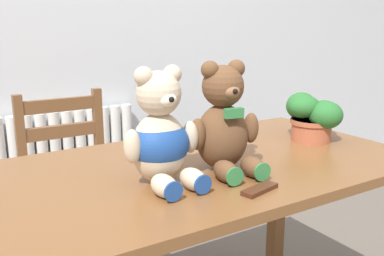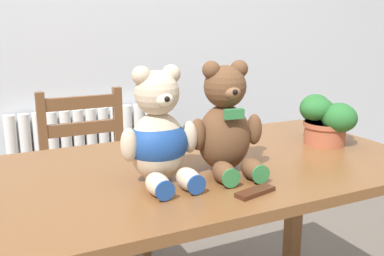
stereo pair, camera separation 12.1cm
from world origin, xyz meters
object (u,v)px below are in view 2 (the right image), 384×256
at_px(chocolate_bar, 255,192).
at_px(wooden_chair_behind, 91,185).
at_px(teddy_bear_left, 159,137).
at_px(teddy_bear_right, 226,125).
at_px(potted_plant, 327,118).

bearing_deg(chocolate_bar, wooden_chair_behind, 100.87).
bearing_deg(wooden_chair_behind, teddy_bear_left, 90.98).
bearing_deg(teddy_bear_right, potted_plant, -162.29).
height_order(teddy_bear_left, chocolate_bar, teddy_bear_left).
distance_m(teddy_bear_left, teddy_bear_right, 0.21).
xyz_separation_m(wooden_chair_behind, teddy_bear_right, (0.22, -0.85, 0.45)).
bearing_deg(teddy_bear_right, chocolate_bar, 89.67).
relative_size(teddy_bear_left, teddy_bear_right, 0.98).
height_order(teddy_bear_left, potted_plant, teddy_bear_left).
bearing_deg(teddy_bear_right, wooden_chair_behind, -69.06).
xyz_separation_m(teddy_bear_right, chocolate_bar, (-0.02, -0.19, -0.13)).
bearing_deg(wooden_chair_behind, chocolate_bar, 100.87).
relative_size(wooden_chair_behind, chocolate_bar, 7.77).
distance_m(teddy_bear_left, potted_plant, 0.69).
xyz_separation_m(teddy_bear_left, teddy_bear_right, (0.21, -0.00, 0.01)).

